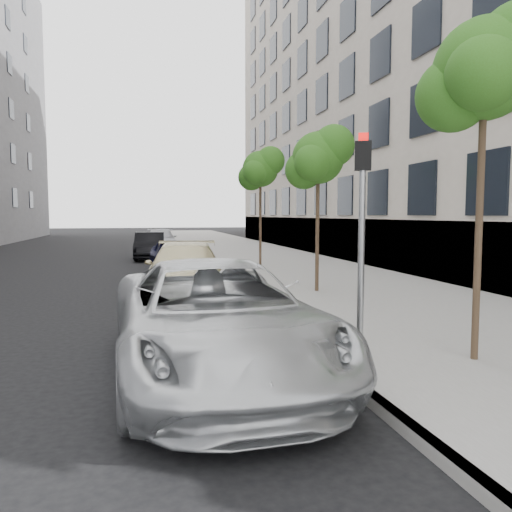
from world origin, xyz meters
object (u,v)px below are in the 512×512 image
object	(u,v)px
signal_pole	(362,216)
suv	(186,271)
sedan_black	(150,246)
sedan_rear	(161,240)
tree_mid	(319,158)
tree_far	(261,169)
sedan_blue	(176,255)
tree_near	(486,70)
minivan	(215,318)

from	to	relation	value
signal_pole	suv	xyz separation A→B (m)	(-2.08, 6.17, -1.44)
sedan_black	sedan_rear	world-z (taller)	sedan_black
tree_mid	sedan_black	size ratio (longest dim) A/B	1.10
tree_far	sedan_blue	distance (m)	4.69
tree_mid	suv	size ratio (longest dim) A/B	0.89
signal_pole	suv	distance (m)	6.66
tree_near	signal_pole	distance (m)	2.56
tree_near	minivan	world-z (taller)	tree_near
sedan_blue	sedan_black	bearing A→B (deg)	88.70
signal_pole	tree_far	bearing A→B (deg)	106.42
signal_pole	tree_near	bearing A→B (deg)	-8.17
sedan_black	sedan_blue	bearing A→B (deg)	-78.88
tree_near	tree_far	xyz separation A→B (m)	(0.00, 13.00, -0.19)
minivan	tree_near	bearing A→B (deg)	-11.23
tree_mid	minivan	bearing A→B (deg)	-121.58
signal_pole	minivan	bearing A→B (deg)	-150.30
tree_near	sedan_rear	xyz separation A→B (m)	(-3.45, 24.28, -3.48)
tree_mid	sedan_blue	bearing A→B (deg)	116.87
tree_mid	tree_near	bearing A→B (deg)	-90.00
tree_near	sedan_blue	world-z (taller)	tree_near
tree_far	signal_pole	distance (m)	12.37
tree_mid	sedan_black	xyz separation A→B (m)	(-4.20, 12.31, -3.01)
tree_mid	sedan_black	bearing A→B (deg)	108.83
sedan_rear	minivan	bearing A→B (deg)	-89.67
signal_pole	suv	world-z (taller)	signal_pole
sedan_blue	sedan_black	xyz separation A→B (m)	(-0.87, 5.74, 0.02)
signal_pole	sedan_rear	distance (m)	23.58
tree_far	sedan_rear	world-z (taller)	tree_far
suv	sedan_rear	bearing A→B (deg)	96.06
tree_near	tree_far	distance (m)	13.00
suv	sedan_blue	size ratio (longest dim) A/B	1.32
tree_far	suv	xyz separation A→B (m)	(-3.47, -6.00, -3.23)
tree_near	sedan_rear	distance (m)	24.77
tree_far	sedan_black	size ratio (longest dim) A/B	1.17
sedan_black	suv	bearing A→B (deg)	-83.99
signal_pole	sedan_rear	xyz separation A→B (m)	(-2.06, 23.44, -1.50)
signal_pole	sedan_rear	size ratio (longest dim) A/B	0.72
minivan	suv	bearing A→B (deg)	86.19
signal_pole	sedan_black	distance (m)	18.25
tree_near	sedan_rear	size ratio (longest dim) A/B	1.08
tree_mid	signal_pole	bearing A→B (deg)	-103.80
tree_mid	signal_pole	distance (m)	6.02
signal_pole	minivan	xyz separation A→B (m)	(-2.25, -0.27, -1.38)
tree_mid	tree_far	size ratio (longest dim) A/B	0.94
tree_near	signal_pole	size ratio (longest dim) A/B	1.50
sedan_blue	sedan_black	distance (m)	5.81
suv	sedan_black	distance (m)	11.82
tree_mid	tree_far	distance (m)	6.51
tree_near	minivan	distance (m)	4.99
sedan_blue	signal_pole	bearing A→B (deg)	-90.90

